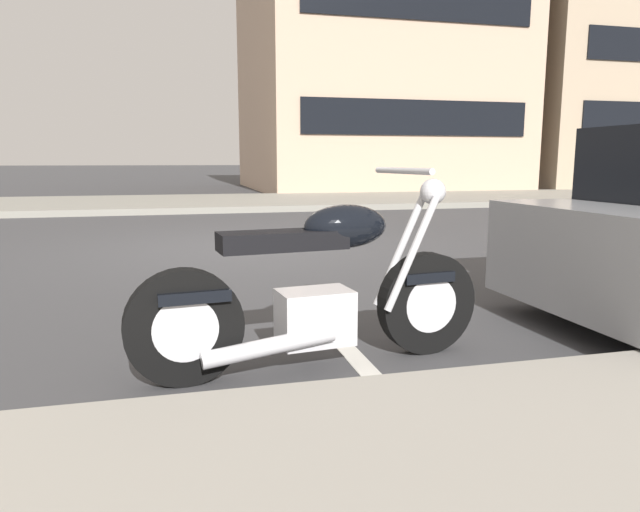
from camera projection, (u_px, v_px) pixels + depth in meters
name	position (u px, v px, depth m)	size (l,w,h in m)	color
ground_plane	(254.00, 247.00, 7.62)	(260.00, 260.00, 0.00)	#3D3D3F
sidewalk_far_curb	(610.00, 195.00, 17.65)	(120.00, 5.00, 0.14)	gray
parking_stall_stripe	(351.00, 353.00, 3.42)	(0.12, 2.20, 0.01)	silver
parked_motorcycle	(319.00, 293.00, 3.14)	(2.02, 0.63, 1.10)	black
townhouse_near_left	(366.00, 45.00, 22.56)	(9.06, 10.41, 11.23)	tan
townhouse_far_uphill	(609.00, 46.00, 24.24)	(10.59, 8.75, 11.84)	tan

